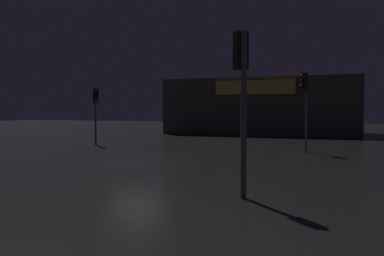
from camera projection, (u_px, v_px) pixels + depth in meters
name	position (u px, v px, depth m)	size (l,w,h in m)	color
ground_plane	(137.00, 161.00, 18.97)	(120.00, 120.00, 0.00)	black
store_building	(265.00, 107.00, 41.17)	(17.62, 9.49, 5.15)	#4C4742
traffic_signal_opposite	(96.00, 103.00, 27.21)	(0.42, 0.42, 3.63)	#595B60
traffic_signal_cross_left	(305.00, 92.00, 22.40)	(0.42, 0.42, 4.20)	#595B60
traffic_signal_cross_right	(242.00, 82.00, 10.83)	(0.42, 0.42, 4.26)	#595B60
bollard_kerb_b	(245.00, 139.00, 25.17)	(0.12, 0.12, 1.07)	gold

